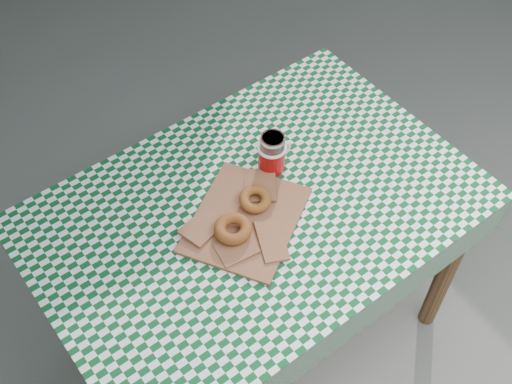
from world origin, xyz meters
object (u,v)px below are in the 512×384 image
coffee_mug (272,157)px  paper_bag (246,219)px  drinking_glass (272,153)px  table (256,278)px

coffee_mug → paper_bag: bearing=-153.4°
coffee_mug → drinking_glass: drinking_glass is taller
coffee_mug → drinking_glass: 0.02m
table → drinking_glass: size_ratio=9.56×
table → paper_bag: 0.39m
table → drinking_glass: drinking_glass is taller
table → coffee_mug: size_ratio=7.72×
table → paper_bag: bearing=-158.1°
paper_bag → coffee_mug: 0.21m
table → drinking_glass: (0.12, 0.10, 0.44)m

